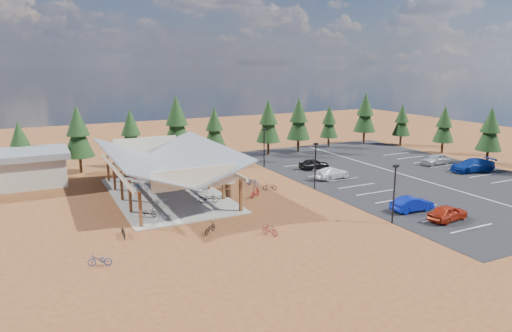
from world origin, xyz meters
name	(u,v)px	position (x,y,z in m)	size (l,w,h in m)	color
ground	(284,200)	(0.00, 0.00, 0.00)	(140.00, 140.00, 0.00)	brown
asphalt_lot	(401,174)	(18.50, 3.00, 0.02)	(27.00, 44.00, 0.04)	black
concrete_pad	(167,195)	(-10.00, 7.00, 0.05)	(10.60, 18.60, 0.10)	gray
bike_pavilion	(166,159)	(-10.00, 7.00, 3.82)	(11.65, 19.40, 4.97)	brown
outbuilding	(16,168)	(-24.00, 18.00, 2.03)	(11.00, 7.00, 3.90)	#ADA593
lamp_post_0	(394,190)	(5.00, -10.00, 2.98)	(0.50, 0.25, 5.14)	black
lamp_post_1	(315,163)	(5.00, 2.00, 2.98)	(0.50, 0.25, 5.14)	black
lamp_post_2	(264,145)	(5.00, 14.00, 2.98)	(0.50, 0.25, 5.14)	black
trash_bin_0	(228,193)	(-4.64, 3.31, 0.45)	(0.60, 0.60, 0.90)	#412717
trash_bin_1	(228,185)	(-3.49, 6.22, 0.45)	(0.60, 0.60, 0.90)	#412717
pine_0	(20,143)	(-23.47, 22.19, 4.16)	(2.93, 2.93, 6.82)	#382314
pine_1	(78,132)	(-16.99, 21.54, 5.17)	(3.63, 3.63, 8.46)	#382314
pine_2	(131,132)	(-10.52, 21.77, 4.69)	(3.30, 3.30, 7.68)	#382314
pine_3	(177,122)	(-4.26, 22.00, 5.66)	(3.98, 3.98, 9.27)	#382314
pine_4	(214,128)	(1.10, 21.76, 4.56)	(3.21, 3.21, 7.47)	#382314
pine_5	(268,121)	(9.38, 21.10, 5.08)	(3.57, 3.57, 8.31)	#382314
pine_6	(299,119)	(14.60, 21.07, 5.13)	(3.60, 3.60, 8.39)	#382314
pine_7	(329,122)	(21.21, 22.39, 4.17)	(2.94, 2.94, 6.84)	#382314
pine_8	(365,113)	(28.62, 22.56, 5.26)	(3.70, 3.70, 8.61)	#382314
pine_11	(490,129)	(33.23, 2.35, 4.75)	(3.34, 3.34, 7.79)	#382314
pine_12	(444,125)	(33.83, 10.53, 4.40)	(3.09, 3.09, 7.21)	#382314
pine_13	(402,120)	(33.19, 18.65, 4.18)	(2.94, 2.94, 6.85)	#382314
bike_0	(148,212)	(-13.49, 0.71, 0.52)	(0.56, 1.60, 0.84)	black
bike_1	(161,200)	(-11.60, 3.55, 0.59)	(0.46, 1.63, 0.98)	gray
bike_2	(141,185)	(-12.02, 9.94, 0.58)	(0.63, 1.82, 0.95)	navy
bike_3	(140,174)	(-11.12, 14.80, 0.64)	(0.51, 1.79, 1.08)	maroon
bike_4	(209,198)	(-7.20, 2.23, 0.59)	(0.65, 1.87, 0.98)	black
bike_5	(201,191)	(-7.01, 5.09, 0.60)	(0.47, 1.65, 0.99)	#919599
bike_6	(176,187)	(-8.88, 7.68, 0.51)	(0.55, 1.58, 0.83)	navy
bike_7	(180,176)	(-7.02, 12.13, 0.56)	(0.44, 1.54, 0.93)	maroon
bike_8	(123,231)	(-16.34, -2.98, 0.47)	(0.63, 1.79, 0.94)	black
bike_9	(160,219)	(-12.99, -1.37, 0.48)	(0.45, 1.59, 0.95)	#91929A
bike_10	(100,260)	(-18.79, -7.62, 0.43)	(0.57, 1.62, 0.85)	navy
bike_11	(270,230)	(-5.75, -7.78, 0.46)	(0.43, 1.53, 0.92)	maroon
bike_12	(210,228)	(-9.90, -5.22, 0.44)	(0.58, 1.67, 0.88)	black
bike_14	(252,181)	(-0.37, 6.45, 0.47)	(0.62, 1.78, 0.93)	#15339B
bike_15	(255,192)	(-2.17, 2.16, 0.56)	(0.52, 1.86, 1.12)	maroon
bike_16	(270,186)	(0.49, 3.91, 0.41)	(0.54, 1.55, 0.81)	black
car_0	(448,213)	(9.75, -11.67, 0.74)	(1.65, 4.10, 1.40)	#A0230E
car_1	(412,204)	(8.89, -8.38, 0.73)	(1.45, 4.17, 1.37)	#091C9F
car_3	(332,173)	(9.41, 4.97, 0.72)	(1.90, 4.68, 1.36)	white
car_4	(314,164)	(10.24, 10.08, 0.72)	(1.61, 3.99, 1.36)	black
car_7	(472,165)	(27.39, -0.04, 0.87)	(2.33, 5.73, 1.66)	navy
car_8	(436,159)	(26.47, 4.99, 0.78)	(1.76, 4.36, 1.49)	#999BA1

